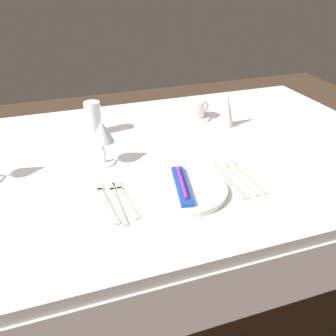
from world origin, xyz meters
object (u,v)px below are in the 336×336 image
Objects in this scene: spoon_soup at (234,174)px; napkin_folded at (227,109)px; fork_salad at (106,201)px; spoon_dessert at (242,173)px; dinner_plate at (182,190)px; drink_tumbler at (93,120)px; fork_outer at (125,198)px; wine_glass_left at (102,134)px; dinner_knife at (230,181)px; toothbrush_package at (182,185)px; coffee_cup_left at (195,109)px; fork_inner at (116,201)px.

napkin_folded reaches higher than spoon_soup.
fork_salad is 1.05× the size of spoon_dessert.
drink_tumbler is at bearing 107.39° from dinner_plate.
fork_outer is 0.25m from wine_glass_left.
wine_glass_left is (-0.34, 0.24, 0.11)m from dinner_knife.
toothbrush_package is at bearing -72.61° from drink_tumbler.
fork_outer is 0.90× the size of dinner_knife.
dinner_plate is at bearing -116.57° from coffee_cup_left.
napkin_folded reaches higher than spoon_dessert.
wine_glass_left is at bearing 124.36° from toothbrush_package.
fork_salad is 1.53× the size of napkin_folded.
fork_salad is (-0.05, 0.00, 0.00)m from fork_outer.
spoon_soup reaches higher than dinner_knife.
dinner_knife is (0.32, -0.02, 0.00)m from fork_outer.
fork_inner is 1.52× the size of napkin_folded.
spoon_soup is 0.41m from napkin_folded.
fork_outer is 0.92× the size of spoon_soup.
wine_glass_left reaches higher than toothbrush_package.
fork_salad is 1.48× the size of wine_glass_left.
fork_inner is (-0.03, -0.01, 0.00)m from fork_outer.
fork_outer is 0.03m from fork_inner.
napkin_folded is at bearing 16.71° from wine_glass_left.
fork_inner is (-0.19, 0.02, -0.01)m from dinner_plate.
wine_glass_left is (-0.17, 0.26, 0.08)m from toothbrush_package.
dinner_knife is 1.79× the size of drink_tumbler.
dinner_plate is at bearing -5.48° from fork_inner.
wine_glass_left reaches higher than spoon_dessert.
coffee_cup_left is (0.04, 0.49, 0.04)m from spoon_dessert.
spoon_soup reaches higher than fork_outer.
fork_outer is at bearing -130.46° from coffee_cup_left.
toothbrush_package is 0.16m from dinner_knife.
fork_salad is at bearing 158.51° from fork_inner.
drink_tumbler reaches higher than spoon_soup.
spoon_dessert is at bearing 1.52° from fork_salad.
fork_inner is (-0.19, 0.02, -0.02)m from toothbrush_package.
dinner_knife is at bearing 3.65° from dinner_plate.
spoon_dessert is 0.49m from coffee_cup_left.
spoon_dessert is 1.68× the size of drink_tumbler.
drink_tumbler is (-0.38, 0.47, 0.05)m from spoon_dessert.
dinner_plate is 2.45× the size of coffee_cup_left.
drink_tumbler is (-0.16, 0.51, 0.05)m from dinner_plate.
drink_tumbler is at bearing 89.63° from fork_outer.
wine_glass_left reaches higher than napkin_folded.
dinner_plate reaches higher than spoon_dessert.
napkin_folded reaches higher than dinner_plate.
dinner_knife is (0.16, 0.01, -0.02)m from toothbrush_package.
drink_tumbler is at bearing 107.39° from toothbrush_package.
fork_inner is at bearing 174.52° from dinner_plate.
fork_inner is 0.68m from coffee_cup_left.
drink_tumbler is at bearing -178.25° from coffee_cup_left.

